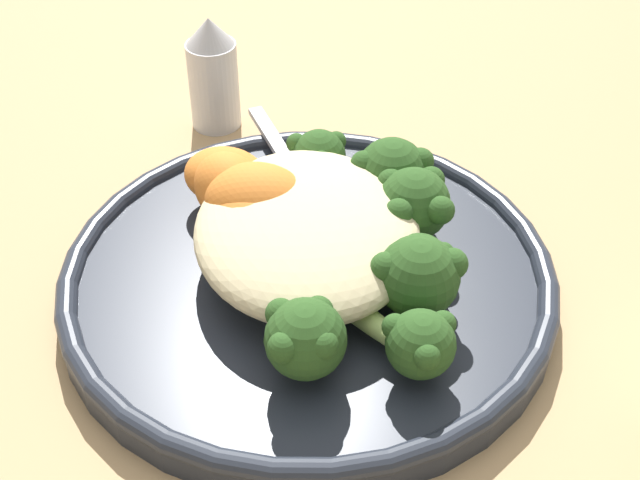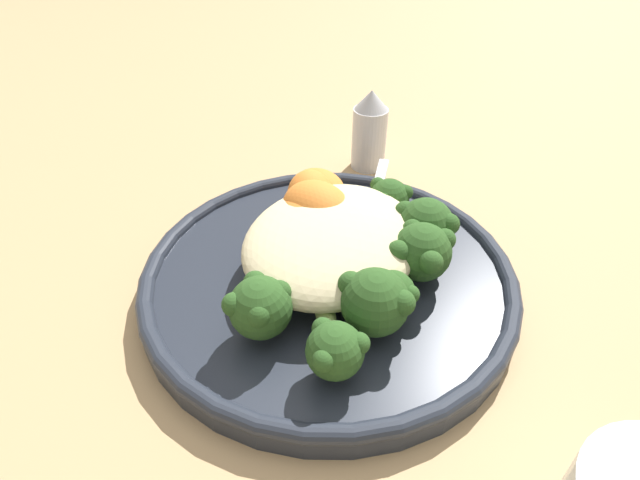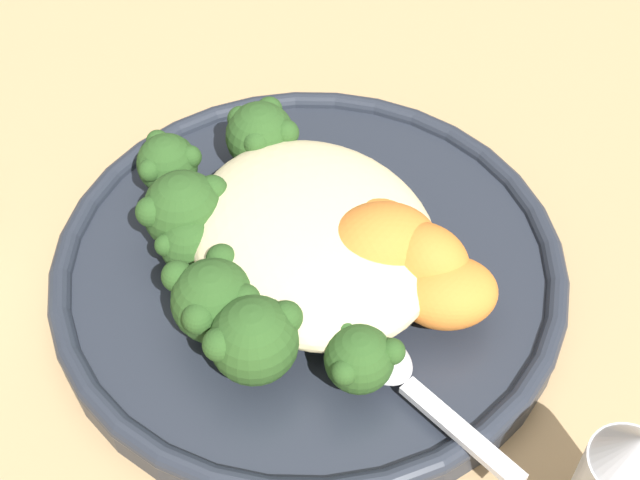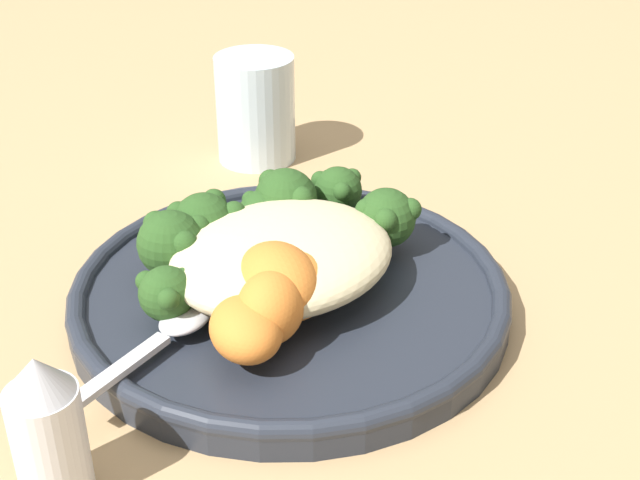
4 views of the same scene
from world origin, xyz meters
name	(u,v)px [view 2 (image 2 of 4)]	position (x,y,z in m)	size (l,w,h in m)	color
ground_plane	(331,283)	(0.00, 0.00, 0.00)	(4.00, 4.00, 0.00)	tan
plate	(326,275)	(-0.01, 0.00, 0.01)	(0.27, 0.27, 0.02)	#232833
quinoa_mound	(327,239)	(0.00, 0.00, 0.04)	(0.14, 0.12, 0.04)	beige
broccoli_stalk_0	(274,293)	(-0.06, 0.01, 0.04)	(0.12, 0.04, 0.04)	#9EBC66
broccoli_stalk_1	(330,331)	(-0.07, -0.04, 0.04)	(0.11, 0.09, 0.03)	#9EBC66
broccoli_stalk_2	(366,296)	(-0.04, -0.04, 0.04)	(0.07, 0.10, 0.04)	#9EBC66
broccoli_stalk_3	(375,285)	(-0.02, -0.04, 0.03)	(0.05, 0.10, 0.03)	#9EBC66
broccoli_stalk_4	(408,251)	(0.01, -0.05, 0.04)	(0.05, 0.11, 0.04)	#9EBC66
broccoli_stalk_5	(407,230)	(0.04, -0.04, 0.04)	(0.08, 0.10, 0.04)	#9EBC66
broccoli_stalk_6	(370,212)	(0.05, -0.01, 0.04)	(0.11, 0.06, 0.03)	#9EBC66
sweet_potato_chunk_0	(317,211)	(0.02, 0.03, 0.04)	(0.06, 0.05, 0.04)	orange
sweet_potato_chunk_1	(307,219)	(0.01, 0.03, 0.04)	(0.06, 0.05, 0.04)	orange
sweet_potato_chunk_2	(319,189)	(0.06, 0.04, 0.04)	(0.05, 0.04, 0.03)	orange
sweet_potato_chunk_3	(310,196)	(0.04, 0.04, 0.04)	(0.05, 0.04, 0.04)	orange
spoon	(374,201)	(0.08, 0.00, 0.03)	(0.10, 0.04, 0.01)	silver
salt_shaker	(370,131)	(0.17, 0.05, 0.04)	(0.03, 0.03, 0.08)	silver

